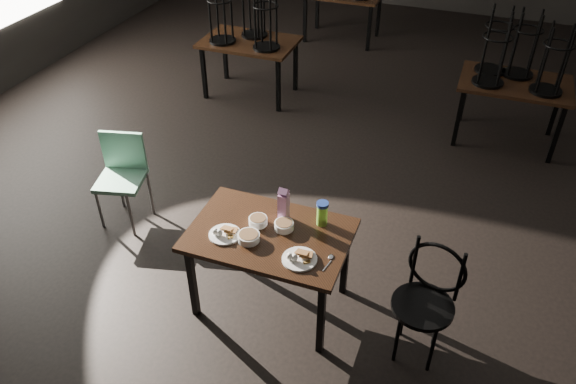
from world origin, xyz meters
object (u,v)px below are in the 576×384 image
at_px(bentwood_chair, 428,294).
at_px(juice_carton, 284,205).
at_px(water_bottle, 322,213).
at_px(school_chair, 122,171).
at_px(main_table, 270,241).

bearing_deg(bentwood_chair, juice_carton, -178.23).
xyz_separation_m(water_bottle, school_chair, (-2.04, 0.33, -0.32)).
xyz_separation_m(main_table, water_bottle, (0.33, 0.24, 0.18)).
distance_m(water_bottle, school_chair, 2.09).
bearing_deg(main_table, bentwood_chair, -0.70).
distance_m(juice_carton, bentwood_chair, 1.23).
height_order(juice_carton, school_chair, juice_carton).
bearing_deg(school_chair, juice_carton, -25.83).
relative_size(main_table, water_bottle, 5.97).
bearing_deg(bentwood_chair, water_bottle, 175.90).
xyz_separation_m(bentwood_chair, school_chair, (-2.91, 0.58, -0.02)).
distance_m(main_table, water_bottle, 0.45).
distance_m(main_table, school_chair, 1.80).
bearing_deg(water_bottle, main_table, -144.60).
relative_size(water_bottle, bentwood_chair, 0.22).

